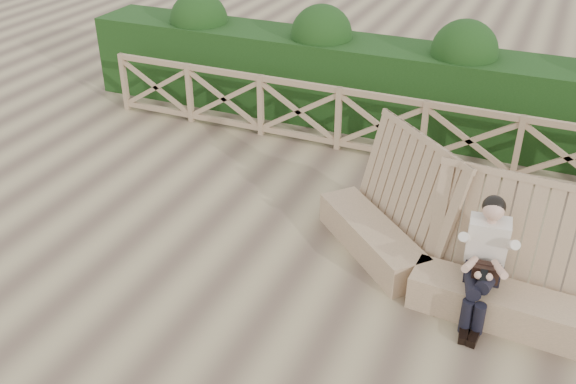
% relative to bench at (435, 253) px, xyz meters
% --- Properties ---
extents(ground, '(60.00, 60.00, 0.00)m').
position_rel_bench_xyz_m(ground, '(-1.57, -0.58, -0.39)').
color(ground, brown).
rests_on(ground, ground).
extents(bench, '(3.48, 2.00, 1.55)m').
position_rel_bench_xyz_m(bench, '(0.00, 0.00, 0.00)').
color(bench, olive).
rests_on(bench, ground).
extents(woman, '(0.46, 0.94, 1.45)m').
position_rel_bench_xyz_m(woman, '(0.58, -0.38, 0.37)').
color(woman, black).
rests_on(woman, ground).
extents(guardrail, '(10.10, 0.09, 1.10)m').
position_rel_bench_xyz_m(guardrail, '(-1.57, 2.92, 0.17)').
color(guardrail, '#81684B').
rests_on(guardrail, ground).
extents(hedge, '(12.00, 1.20, 1.50)m').
position_rel_bench_xyz_m(hedge, '(-1.57, 4.12, 0.36)').
color(hedge, black).
rests_on(hedge, ground).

